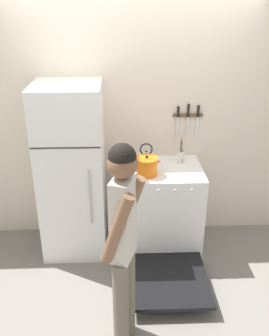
{
  "coord_description": "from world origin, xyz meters",
  "views": [
    {
      "loc": [
        -0.12,
        -3.74,
        2.53
      ],
      "look_at": [
        0.0,
        -0.48,
        1.01
      ],
      "focal_mm": 40.0,
      "sensor_mm": 36.0,
      "label": 1
    }
  ],
  "objects_px": {
    "refrigerator": "(72,172)",
    "person": "(123,240)",
    "tea_kettle": "(146,157)",
    "stove_range": "(162,210)",
    "utensil_jar": "(181,156)",
    "dutch_oven_pot": "(147,166)"
  },
  "relations": [
    {
      "from": "utensil_jar",
      "to": "person",
      "type": "bearing_deg",
      "value": -113.88
    },
    {
      "from": "utensil_jar",
      "to": "person",
      "type": "relative_size",
      "value": 0.16
    },
    {
      "from": "dutch_oven_pot",
      "to": "tea_kettle",
      "type": "height_order",
      "value": "tea_kettle"
    },
    {
      "from": "stove_range",
      "to": "person",
      "type": "relative_size",
      "value": 0.84
    },
    {
      "from": "stove_range",
      "to": "utensil_jar",
      "type": "bearing_deg",
      "value": 41.95
    },
    {
      "from": "utensil_jar",
      "to": "person",
      "type": "distance_m",
      "value": 1.51
    },
    {
      "from": "dutch_oven_pot",
      "to": "stove_range",
      "type": "bearing_deg",
      "value": 27.8
    },
    {
      "from": "refrigerator",
      "to": "dutch_oven_pot",
      "type": "height_order",
      "value": "refrigerator"
    },
    {
      "from": "stove_range",
      "to": "tea_kettle",
      "type": "xyz_separation_m",
      "value": [
        -0.16,
        0.17,
        0.53
      ]
    },
    {
      "from": "refrigerator",
      "to": "person",
      "type": "bearing_deg",
      "value": -68.23
    },
    {
      "from": "stove_range",
      "to": "person",
      "type": "xyz_separation_m",
      "value": [
        -0.41,
        -1.21,
        0.5
      ]
    },
    {
      "from": "stove_range",
      "to": "dutch_oven_pot",
      "type": "relative_size",
      "value": 5.37
    },
    {
      "from": "tea_kettle",
      "to": "person",
      "type": "height_order",
      "value": "person"
    },
    {
      "from": "utensil_jar",
      "to": "stove_range",
      "type": "bearing_deg",
      "value": -138.05
    },
    {
      "from": "refrigerator",
      "to": "utensil_jar",
      "type": "relative_size",
      "value": 6.41
    },
    {
      "from": "refrigerator",
      "to": "tea_kettle",
      "type": "distance_m",
      "value": 0.77
    },
    {
      "from": "tea_kettle",
      "to": "stove_range",
      "type": "bearing_deg",
      "value": -46.34
    },
    {
      "from": "refrigerator",
      "to": "person",
      "type": "xyz_separation_m",
      "value": [
        0.5,
        -1.26,
        0.07
      ]
    },
    {
      "from": "person",
      "to": "tea_kettle",
      "type": "bearing_deg",
      "value": 8.1
    },
    {
      "from": "stove_range",
      "to": "tea_kettle",
      "type": "relative_size",
      "value": 6.32
    },
    {
      "from": "dutch_oven_pot",
      "to": "person",
      "type": "relative_size",
      "value": 0.16
    },
    {
      "from": "dutch_oven_pot",
      "to": "tea_kettle",
      "type": "relative_size",
      "value": 1.18
    }
  ]
}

